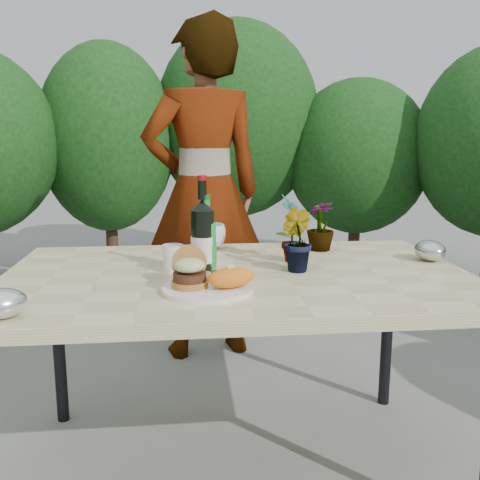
{
  "coord_description": "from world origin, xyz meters",
  "views": [
    {
      "loc": [
        -0.18,
        -1.78,
        1.22
      ],
      "look_at": [
        0.0,
        -0.08,
        0.88
      ],
      "focal_mm": 40.0,
      "sensor_mm": 36.0,
      "label": 1
    }
  ],
  "objects": [
    {
      "name": "foil_packet_right",
      "position": [
        0.74,
        0.1,
        0.79
      ],
      "size": [
        0.12,
        0.14,
        0.08
      ],
      "primitive_type": "ellipsoid",
      "rotation": [
        0.0,
        0.0,
        1.7
      ],
      "color": "#B0B2B7",
      "rests_on": "patio_table"
    },
    {
      "name": "seedling_right",
      "position": [
        0.37,
        0.33,
        0.85
      ],
      "size": [
        0.15,
        0.15,
        0.2
      ],
      "primitive_type": "imported",
      "rotation": [
        0.0,
        0.0,
        3.58
      ],
      "color": "#25571D",
      "rests_on": "patio_table"
    },
    {
      "name": "patio_table",
      "position": [
        0.0,
        0.0,
        0.69
      ],
      "size": [
        1.6,
        1.0,
        0.75
      ],
      "color": "beige",
      "rests_on": "ground"
    },
    {
      "name": "foil_packet_left",
      "position": [
        -0.65,
        -0.4,
        0.79
      ],
      "size": [
        0.16,
        0.15,
        0.08
      ],
      "primitive_type": "ellipsoid",
      "rotation": [
        0.0,
        0.0,
        0.37
      ],
      "color": "silver",
      "rests_on": "patio_table"
    },
    {
      "name": "ground",
      "position": [
        0.0,
        0.0,
        0.0
      ],
      "size": [
        80.0,
        80.0,
        0.0
      ],
      "primitive_type": "plane",
      "color": "slate",
      "rests_on": "ground"
    },
    {
      "name": "wine_bottle",
      "position": [
        -0.12,
        -0.01,
        0.87
      ],
      "size": [
        0.08,
        0.08,
        0.34
      ],
      "rotation": [
        0.0,
        0.0,
        -0.14
      ],
      "color": "black",
      "rests_on": "patio_table"
    },
    {
      "name": "sweet_potato",
      "position": [
        -0.04,
        -0.24,
        0.8
      ],
      "size": [
        0.17,
        0.12,
        0.06
      ],
      "primitive_type": "ellipsoid",
      "rotation": [
        0.0,
        0.0,
        0.35
      ],
      "color": "orange",
      "rests_on": "dinner_plate"
    },
    {
      "name": "plastic_cup",
      "position": [
        -0.22,
        0.04,
        0.8
      ],
      "size": [
        0.07,
        0.07,
        0.09
      ],
      "primitive_type": "cylinder",
      "color": "white",
      "rests_on": "patio_table"
    },
    {
      "name": "sparkling_water",
      "position": [
        -0.11,
        -0.01,
        0.85
      ],
      "size": [
        0.07,
        0.07,
        0.27
      ],
      "rotation": [
        0.0,
        0.0,
        0.4
      ],
      "color": "#188831",
      "rests_on": "patio_table"
    },
    {
      "name": "person",
      "position": [
        -0.07,
        1.11,
        0.91
      ],
      "size": [
        0.74,
        0.57,
        1.82
      ],
      "primitive_type": "imported",
      "rotation": [
        0.0,
        0.0,
        3.37
      ],
      "color": "#9C6F4E",
      "rests_on": "ground"
    },
    {
      "name": "seedling_left",
      "position": [
        0.22,
        0.14,
        0.88
      ],
      "size": [
        0.15,
        0.16,
        0.25
      ],
      "primitive_type": "imported",
      "rotation": [
        0.0,
        0.0,
        1.04
      ],
      "color": "#1F581E",
      "rests_on": "patio_table"
    },
    {
      "name": "burger_stack",
      "position": [
        -0.17,
        -0.2,
        0.81
      ],
      "size": [
        0.11,
        0.16,
        0.11
      ],
      "color": "#B7722D",
      "rests_on": "dinner_plate"
    },
    {
      "name": "shrub_hedge",
      "position": [
        -0.0,
        1.67,
        1.13
      ],
      "size": [
        6.89,
        5.15,
        2.19
      ],
      "color": "#382316",
      "rests_on": "ground"
    },
    {
      "name": "blue_bowl",
      "position": [
        -0.07,
        0.41,
        0.8
      ],
      "size": [
        0.16,
        0.16,
        0.1
      ],
      "primitive_type": "imported",
      "rotation": [
        0.0,
        0.0,
        -0.29
      ],
      "color": "silver",
      "rests_on": "patio_table"
    },
    {
      "name": "grilled_veg",
      "position": [
        -0.09,
        -0.12,
        0.78
      ],
      "size": [
        0.08,
        0.05,
        0.03
      ],
      "color": "olive",
      "rests_on": "dinner_plate"
    },
    {
      "name": "seedling_mid",
      "position": [
        0.2,
        0.01,
        0.86
      ],
      "size": [
        0.14,
        0.15,
        0.22
      ],
      "primitive_type": "imported",
      "rotation": [
        0.0,
        0.0,
        1.99
      ],
      "color": "#295A1F",
      "rests_on": "patio_table"
    },
    {
      "name": "dinner_plate",
      "position": [
        -0.11,
        -0.22,
        0.76
      ],
      "size": [
        0.28,
        0.28,
        0.01
      ],
      "primitive_type": "cylinder",
      "color": "white",
      "rests_on": "patio_table"
    }
  ]
}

